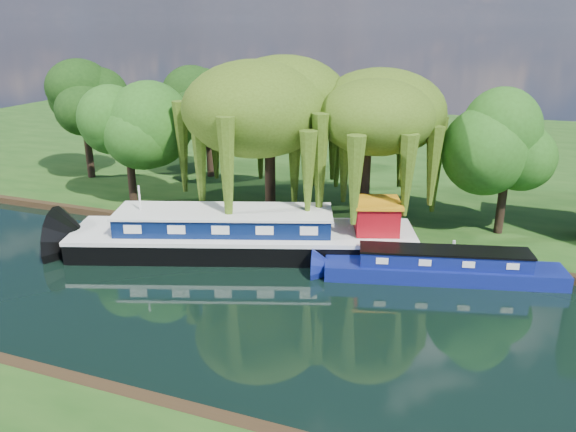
% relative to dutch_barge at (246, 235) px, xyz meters
% --- Properties ---
extents(ground, '(120.00, 120.00, 0.00)m').
position_rel_dutch_barge_xyz_m(ground, '(2.62, -5.95, -1.05)').
color(ground, black).
extents(far_bank, '(120.00, 52.00, 0.45)m').
position_rel_dutch_barge_xyz_m(far_bank, '(2.62, 28.05, -0.82)').
color(far_bank, '#163D10').
rests_on(far_bank, ground).
extents(dutch_barge, '(20.41, 10.88, 4.23)m').
position_rel_dutch_barge_xyz_m(dutch_barge, '(0.00, 0.00, 0.00)').
color(dutch_barge, black).
rests_on(dutch_barge, ground).
extents(narrowboat, '(12.64, 5.18, 1.83)m').
position_rel_dutch_barge_xyz_m(narrowboat, '(11.32, 0.31, -0.40)').
color(narrowboat, navy).
rests_on(narrowboat, ground).
extents(red_dinghy, '(3.22, 2.36, 0.65)m').
position_rel_dutch_barge_xyz_m(red_dinghy, '(-5.53, 0.97, -1.05)').
color(red_dinghy, maroon).
rests_on(red_dinghy, ground).
extents(willow_left, '(8.39, 8.39, 10.05)m').
position_rel_dutch_barge_xyz_m(willow_left, '(-0.65, 5.32, 6.70)').
color(willow_left, black).
rests_on(willow_left, far_bank).
extents(willow_right, '(7.35, 7.35, 8.96)m').
position_rel_dutch_barge_xyz_m(willow_right, '(5.60, 5.92, 5.94)').
color(willow_right, black).
rests_on(willow_right, far_bank).
extents(tree_far_left, '(5.21, 5.21, 8.39)m').
position_rel_dutch_barge_xyz_m(tree_far_left, '(-11.04, 4.41, 5.15)').
color(tree_far_left, black).
rests_on(tree_far_left, far_bank).
extents(tree_far_back, '(5.19, 5.19, 8.73)m').
position_rel_dutch_barge_xyz_m(tree_far_back, '(-18.69, 9.24, 5.49)').
color(tree_far_back, black).
rests_on(tree_far_back, far_bank).
extents(tree_far_mid, '(5.10, 5.10, 8.34)m').
position_rel_dutch_barge_xyz_m(tree_far_mid, '(-9.34, 13.03, 5.16)').
color(tree_far_mid, black).
rests_on(tree_far_mid, far_bank).
extents(tree_far_right, '(4.69, 4.69, 7.67)m').
position_rel_dutch_barge_xyz_m(tree_far_right, '(13.91, 7.46, 4.69)').
color(tree_far_right, black).
rests_on(tree_far_right, far_bank).
extents(lamppost, '(0.36, 0.36, 2.56)m').
position_rel_dutch_barge_xyz_m(lamppost, '(3.12, 4.55, 1.37)').
color(lamppost, silver).
rests_on(lamppost, far_bank).
extents(mooring_posts, '(19.16, 0.16, 1.00)m').
position_rel_dutch_barge_xyz_m(mooring_posts, '(2.12, 2.45, -0.10)').
color(mooring_posts, silver).
rests_on(mooring_posts, far_bank).
extents(reeds_near, '(33.70, 1.50, 1.10)m').
position_rel_dutch_barge_xyz_m(reeds_near, '(9.50, -13.53, -0.50)').
color(reeds_near, '#265316').
rests_on(reeds_near, ground).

